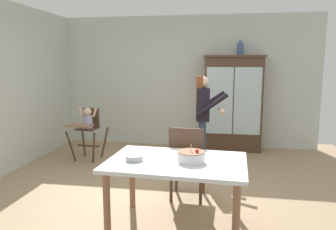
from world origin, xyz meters
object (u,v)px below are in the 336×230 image
dining_table (176,169)px  dining_chair_far_side (187,158)px  china_cabinet (233,103)px  serving_bowl (134,158)px  birthday_cake (191,157)px  ceramic_vase (240,49)px  adult_person (203,111)px  high_chair_with_toddler (88,124)px

dining_table → dining_chair_far_side: size_ratio=1.52×
china_cabinet → serving_bowl: china_cabinet is taller
birthday_cake → ceramic_vase: bearing=78.9°
adult_person → dining_table: bearing=169.3°
high_chair_with_toddler → birthday_cake: size_ratio=3.39×
china_cabinet → high_chair_with_toddler: bearing=-157.4°
adult_person → dining_table: size_ratio=1.05×
china_cabinet → dining_table: bearing=-101.9°
birthday_cake → serving_bowl: 0.58m
adult_person → china_cabinet: bearing=-27.7°
birthday_cake → dining_chair_far_side: bearing=98.9°
adult_person → birthday_cake: (-0.01, -1.99, -0.17)m
china_cabinet → high_chair_with_toddler: 2.83m
dining_chair_far_side → china_cabinet: bearing=-101.7°
serving_bowl → birthday_cake: bearing=4.8°
birthday_cake → dining_chair_far_side: dining_chair_far_side is taller
high_chair_with_toddler → dining_chair_far_side: (1.95, -1.49, -0.10)m
serving_bowl → dining_chair_far_side: 0.92m
adult_person → dining_chair_far_side: bearing=168.5°
high_chair_with_toddler → dining_chair_far_side: 2.45m
ceramic_vase → adult_person: bearing=-115.8°
ceramic_vase → china_cabinet: bearing=-178.0°
dining_table → high_chair_with_toddler: bearing=131.2°
high_chair_with_toddler → dining_table: size_ratio=0.65×
high_chair_with_toddler → china_cabinet: bearing=27.7°
china_cabinet → ceramic_vase: 1.06m
adult_person → serving_bowl: 2.13m
dining_table → adult_person: bearing=85.2°
china_cabinet → serving_bowl: bearing=-108.5°
china_cabinet → adult_person: 1.40m
high_chair_with_toddler → dining_table: 2.90m
adult_person → birthday_cake: bearing=173.7°
dining_table → ceramic_vase: bearing=76.3°
adult_person → dining_table: 2.00m
dining_table → birthday_cake: bearing=-8.8°
birthday_cake → dining_table: bearing=171.2°
birthday_cake → high_chair_with_toddler: bearing=133.0°
high_chair_with_toddler → dining_chair_far_side: dining_chair_far_side is taller
china_cabinet → adult_person: bearing=-111.9°
adult_person → dining_chair_far_side: 1.35m
dining_chair_far_side → ceramic_vase: bearing=-103.9°
ceramic_vase → dining_chair_far_side: size_ratio=0.28×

